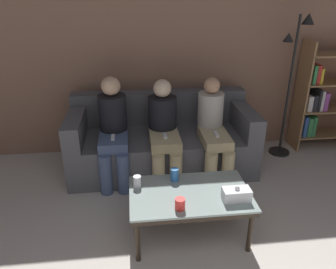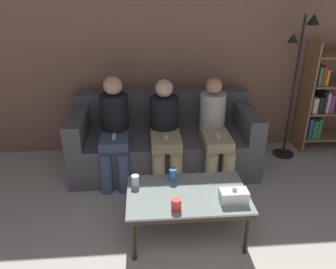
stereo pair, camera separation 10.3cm
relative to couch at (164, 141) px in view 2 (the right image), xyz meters
The scene contains 12 objects.
wall_back 1.12m from the couch, 90.00° to the left, with size 12.00×0.06×2.60m.
couch is the anchor object (origin of this frame).
coffee_table 1.24m from the couch, 84.72° to the right, with size 0.99×0.62×0.43m.
cup_near_left 1.15m from the couch, 105.96° to the right, with size 0.07×0.07×0.10m.
cup_near_right 1.45m from the couch, 90.11° to the right, with size 0.08×0.08×0.09m.
cup_far_center 1.05m from the couch, 89.31° to the right, with size 0.07×0.07×0.11m.
tissue_box 1.46m from the couch, 71.44° to the right, with size 0.22×0.12×0.13m.
bookshelf 2.13m from the couch, ahead, with size 0.74×0.32×1.40m.
standing_lamp 1.74m from the couch, ahead, with size 0.31×0.26×1.71m.
seated_person_left_end 0.65m from the couch, 158.12° to the right, with size 0.31×0.63×1.13m.
seated_person_mid_left 0.35m from the couch, 90.00° to the right, with size 0.31×0.69×1.09m.
seated_person_mid_right 0.65m from the couch, 25.34° to the right, with size 0.31×0.71×1.09m.
Camera 2 is at (-0.22, -0.21, 1.98)m, focal length 35.00 mm.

